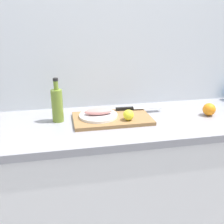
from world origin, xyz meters
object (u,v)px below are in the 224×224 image
object	(u,v)px
cutting_board	(112,118)
fish_fillet	(98,111)
olive_oil_bottle	(57,105)
chef_knife	(133,108)
lemon_0	(128,115)
white_plate	(98,116)

from	to	relation	value
cutting_board	fish_fillet	distance (m)	0.09
olive_oil_bottle	chef_knife	bearing A→B (deg)	6.33
cutting_board	chef_knife	xyz separation A→B (m)	(0.15, 0.10, 0.02)
cutting_board	fish_fillet	bearing A→B (deg)	167.13
lemon_0	olive_oil_bottle	xyz separation A→B (m)	(-0.38, 0.11, 0.05)
cutting_board	chef_knife	size ratio (longest dim) A/B	1.53
white_plate	fish_fillet	distance (m)	0.03
lemon_0	olive_oil_bottle	size ratio (longest dim) A/B	0.24
olive_oil_bottle	lemon_0	bearing A→B (deg)	-16.63
cutting_board	lemon_0	world-z (taller)	lemon_0
white_plate	lemon_0	size ratio (longest dim) A/B	3.66
cutting_board	lemon_0	bearing A→B (deg)	-39.98
cutting_board	chef_knife	world-z (taller)	chef_knife
fish_fillet	olive_oil_bottle	world-z (taller)	olive_oil_bottle
fish_fillet	lemon_0	size ratio (longest dim) A/B	2.74
cutting_board	olive_oil_bottle	size ratio (longest dim) A/B	1.77
white_plate	fish_fillet	world-z (taller)	fish_fillet
white_plate	fish_fillet	bearing A→B (deg)	0.00
cutting_board	white_plate	size ratio (longest dim) A/B	2.02
lemon_0	olive_oil_bottle	world-z (taller)	olive_oil_bottle
fish_fillet	chef_knife	size ratio (longest dim) A/B	0.57
cutting_board	white_plate	distance (m)	0.08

